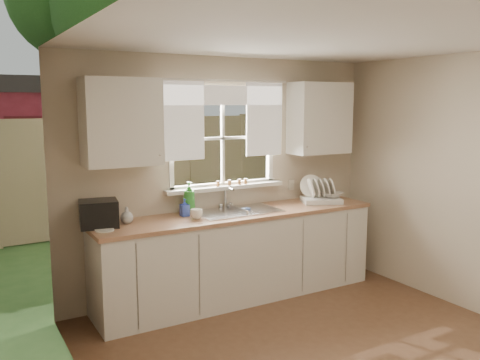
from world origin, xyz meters
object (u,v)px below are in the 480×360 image
dish_rack (321,195)px  black_appliance (99,213)px  cup (196,214)px  soap_bottle_a (189,198)px

dish_rack → black_appliance: bearing=177.2°
cup → dish_rack: bearing=26.1°
cup → black_appliance: 0.91m
soap_bottle_a → black_appliance: bearing=-179.1°
cup → black_appliance: size_ratio=0.37×
soap_bottle_a → cup: bearing=-104.3°
black_appliance → cup: bearing=-0.2°
black_appliance → dish_rack: bearing=7.6°
dish_rack → soap_bottle_a: bearing=172.0°
soap_bottle_a → cup: soap_bottle_a is taller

